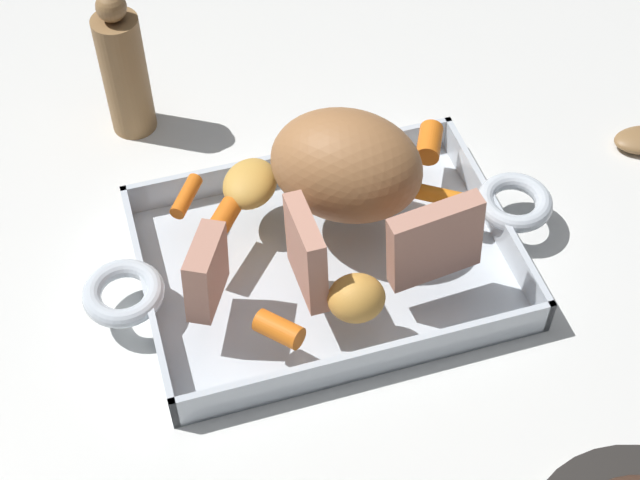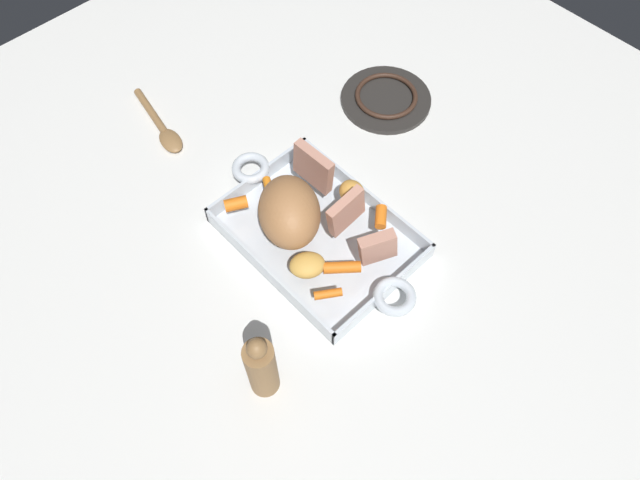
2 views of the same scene
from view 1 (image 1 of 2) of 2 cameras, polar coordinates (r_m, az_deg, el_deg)
ground_plane at (r=0.89m, az=0.40°, el=-1.77°), size 1.75×1.75×0.00m
roasting_dish at (r=0.88m, az=0.41°, el=-1.26°), size 0.45×0.25×0.04m
pork_roast at (r=0.85m, az=1.60°, el=4.53°), size 0.17×0.17×0.10m
roast_slice_outer at (r=0.80m, az=-6.90°, el=-1.93°), size 0.05×0.07×0.07m
roast_slice_thin at (r=0.79m, az=-0.85°, el=-0.77°), size 0.02×0.08×0.08m
roast_slice_thick at (r=0.80m, az=6.97°, el=-0.12°), size 0.09×0.02×0.09m
baby_carrot_southeast at (r=0.85m, az=-6.25°, el=0.66°), size 0.06×0.06×0.02m
baby_carrot_center_right at (r=0.78m, az=-2.51°, el=-5.42°), size 0.04×0.05×0.02m
baby_carrot_short at (r=0.89m, az=-8.10°, el=2.65°), size 0.04×0.05×0.01m
baby_carrot_southwest at (r=0.93m, az=6.64°, el=5.89°), size 0.04×0.05×0.02m
baby_carrot_center_left at (r=0.88m, az=7.27°, el=2.67°), size 0.05×0.04×0.02m
potato_near_roast at (r=0.88m, az=-4.26°, el=3.42°), size 0.08×0.08×0.03m
potato_halved at (r=0.79m, az=2.41°, el=-3.49°), size 0.05×0.05×0.04m
pepper_mill at (r=0.99m, az=-11.78°, el=10.05°), size 0.05×0.05×0.17m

